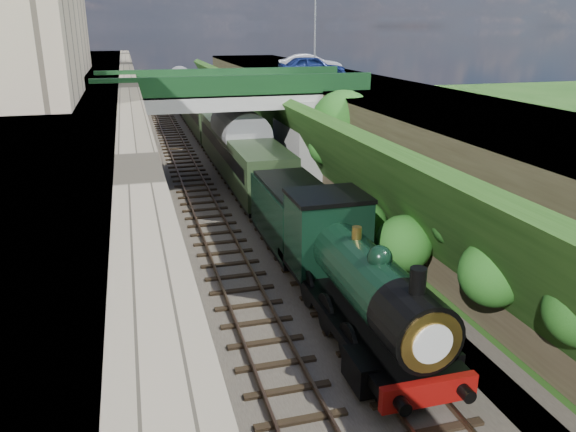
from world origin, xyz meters
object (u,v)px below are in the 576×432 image
object	(u,v)px
lamppost	(315,31)
car_blue	(312,67)
car_silver	(310,65)
road_bridge	(238,123)
tender	(294,218)
tree	(344,125)
locomotive	(357,280)

from	to	relation	value
lamppost	car_blue	world-z (taller)	lamppost
lamppost	car_blue	xyz separation A→B (m)	(-0.72, -1.50, -2.49)
car_silver	road_bridge	bearing A→B (deg)	150.01
lamppost	tender	size ratio (longest dim) A/B	1.00
tree	locomotive	size ratio (longest dim) A/B	0.65
car_blue	car_silver	size ratio (longest dim) A/B	0.99
car_silver	locomotive	size ratio (longest dim) A/B	0.48
lamppost	tender	distance (m)	20.65
tree	lamppost	xyz separation A→B (m)	(2.08, 11.57, 4.92)
car_blue	tender	xyz separation A→B (m)	(-6.07, -16.31, -5.46)
tree	lamppost	distance (m)	12.74
lamppost	tender	bearing A→B (deg)	-110.88
road_bridge	car_blue	distance (m)	8.38
car_blue	tender	distance (m)	18.24
lamppost	road_bridge	bearing A→B (deg)	-139.13
car_blue	car_silver	world-z (taller)	car_blue
road_bridge	car_silver	world-z (taller)	car_silver
locomotive	tender	xyz separation A→B (m)	(-0.00, 7.36, -0.27)
car_blue	car_silver	distance (m)	3.35
car_blue	car_silver	bearing A→B (deg)	-12.44
tree	lamppost	bearing A→B (deg)	79.80
road_bridge	lamppost	world-z (taller)	lamppost
car_blue	car_silver	xyz separation A→B (m)	(0.90, 3.22, -0.02)
lamppost	tree	bearing A→B (deg)	-100.20
road_bridge	car_blue	world-z (taller)	car_blue
tree	locomotive	world-z (taller)	tree
locomotive	tender	bearing A→B (deg)	90.00
road_bridge	car_silver	size ratio (longest dim) A/B	3.27
car_blue	tender	world-z (taller)	car_blue
car_blue	tree	bearing A→B (deg)	175.46
tree	car_silver	xyz separation A→B (m)	(2.26, 13.29, 2.41)
car_silver	tender	size ratio (longest dim) A/B	0.82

